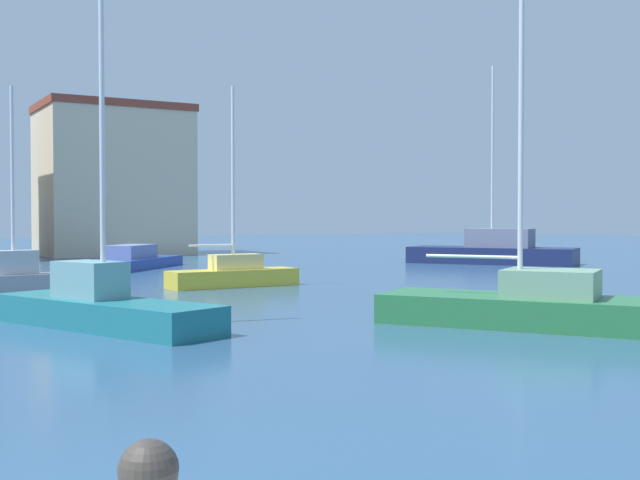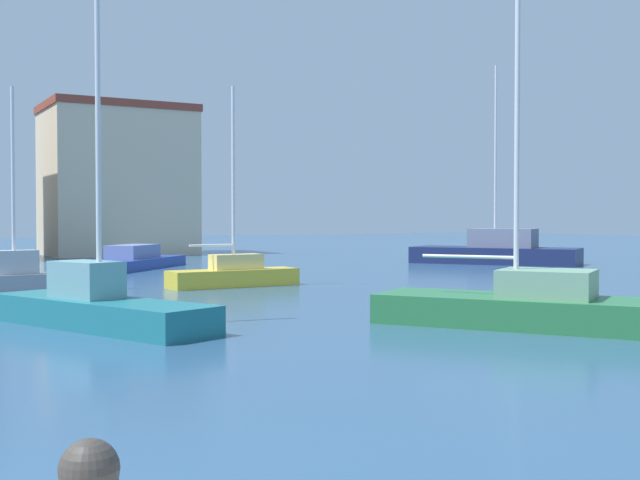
{
  "view_description": "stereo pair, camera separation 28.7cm",
  "coord_description": "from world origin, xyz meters",
  "px_view_note": "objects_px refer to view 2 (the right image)",
  "views": [
    {
      "loc": [
        0.04,
        -5.2,
        2.53
      ],
      "look_at": [
        14.54,
        19.7,
        1.72
      ],
      "focal_mm": 44.93,
      "sensor_mm": 36.0,
      "label": 1
    },
    {
      "loc": [
        0.29,
        -5.34,
        2.53
      ],
      "look_at": [
        14.54,
        19.7,
        1.72
      ],
      "focal_mm": 44.93,
      "sensor_mm": 36.0,
      "label": 2
    }
  ],
  "objects_px": {
    "sailboat_yellow_inner_mooring": "(234,273)",
    "sailboat_green_distant_north": "(521,304)",
    "sailboat_grey_distant_east": "(15,277)",
    "sailboat_navy_far_right": "(497,251)",
    "sailboat_teal_far_left": "(97,305)",
    "motorboat_blue_behind_lamppost": "(132,261)"
  },
  "relations": [
    {
      "from": "sailboat_yellow_inner_mooring",
      "to": "sailboat_green_distant_north",
      "type": "relative_size",
      "value": 0.72
    },
    {
      "from": "sailboat_grey_distant_east",
      "to": "sailboat_navy_far_right",
      "type": "relative_size",
      "value": 0.64
    },
    {
      "from": "sailboat_navy_far_right",
      "to": "sailboat_green_distant_north",
      "type": "height_order",
      "value": "sailboat_navy_far_right"
    },
    {
      "from": "sailboat_yellow_inner_mooring",
      "to": "sailboat_navy_far_right",
      "type": "distance_m",
      "value": 19.32
    },
    {
      "from": "sailboat_yellow_inner_mooring",
      "to": "sailboat_green_distant_north",
      "type": "xyz_separation_m",
      "value": [
        1.51,
        -13.18,
        0.03
      ]
    },
    {
      "from": "sailboat_teal_far_left",
      "to": "motorboat_blue_behind_lamppost",
      "type": "bearing_deg",
      "value": 71.52
    },
    {
      "from": "motorboat_blue_behind_lamppost",
      "to": "sailboat_teal_far_left",
      "type": "xyz_separation_m",
      "value": [
        -6.83,
        -20.43,
        0.1
      ]
    },
    {
      "from": "sailboat_grey_distant_east",
      "to": "motorboat_blue_behind_lamppost",
      "type": "bearing_deg",
      "value": 55.76
    },
    {
      "from": "sailboat_navy_far_right",
      "to": "sailboat_teal_far_left",
      "type": "relative_size",
      "value": 1.33
    },
    {
      "from": "sailboat_grey_distant_east",
      "to": "sailboat_teal_far_left",
      "type": "height_order",
      "value": "sailboat_teal_far_left"
    },
    {
      "from": "sailboat_grey_distant_east",
      "to": "sailboat_teal_far_left",
      "type": "distance_m",
      "value": 10.02
    },
    {
      "from": "sailboat_green_distant_north",
      "to": "sailboat_teal_far_left",
      "type": "xyz_separation_m",
      "value": [
        -8.6,
        4.71,
        -0.01
      ]
    },
    {
      "from": "sailboat_navy_far_right",
      "to": "sailboat_teal_far_left",
      "type": "height_order",
      "value": "sailboat_navy_far_right"
    },
    {
      "from": "sailboat_yellow_inner_mooring",
      "to": "sailboat_green_distant_north",
      "type": "bearing_deg",
      "value": -83.46
    },
    {
      "from": "sailboat_grey_distant_east",
      "to": "motorboat_blue_behind_lamppost",
      "type": "relative_size",
      "value": 0.93
    },
    {
      "from": "motorboat_blue_behind_lamppost",
      "to": "sailboat_navy_far_right",
      "type": "bearing_deg",
      "value": -17.2
    },
    {
      "from": "sailboat_navy_far_right",
      "to": "sailboat_green_distant_north",
      "type": "relative_size",
      "value": 1.06
    },
    {
      "from": "sailboat_grey_distant_east",
      "to": "sailboat_navy_far_right",
      "type": "xyz_separation_m",
      "value": [
        25.65,
        4.68,
        0.18
      ]
    },
    {
      "from": "sailboat_grey_distant_east",
      "to": "sailboat_teal_far_left",
      "type": "xyz_separation_m",
      "value": [
        0.26,
        -10.01,
        -0.02
      ]
    },
    {
      "from": "sailboat_yellow_inner_mooring",
      "to": "sailboat_grey_distant_east",
      "type": "relative_size",
      "value": 1.05
    },
    {
      "from": "sailboat_yellow_inner_mooring",
      "to": "motorboat_blue_behind_lamppost",
      "type": "height_order",
      "value": "sailboat_yellow_inner_mooring"
    },
    {
      "from": "sailboat_green_distant_north",
      "to": "sailboat_teal_far_left",
      "type": "height_order",
      "value": "sailboat_green_distant_north"
    }
  ]
}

